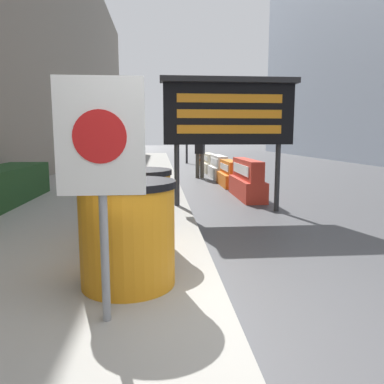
% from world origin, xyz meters
% --- Properties ---
extents(ground_plane, '(120.00, 120.00, 0.00)m').
position_xyz_m(ground_plane, '(0.00, 0.00, 0.00)').
color(ground_plane, '#474749').
extents(building_left_facade, '(0.40, 50.40, 10.99)m').
position_xyz_m(building_left_facade, '(-4.50, 9.80, 5.50)').
color(building_left_facade, gray).
rests_on(building_left_facade, ground_plane).
extents(barrel_drum_foreground, '(0.87, 0.87, 0.94)m').
position_xyz_m(barrel_drum_foreground, '(-0.85, 0.76, 0.62)').
color(barrel_drum_foreground, orange).
rests_on(barrel_drum_foreground, sidewalk_left).
extents(barrel_drum_middle, '(0.87, 0.87, 0.94)m').
position_xyz_m(barrel_drum_middle, '(-0.85, 1.88, 0.62)').
color(barrel_drum_middle, orange).
rests_on(barrel_drum_middle, sidewalk_left).
extents(warning_sign, '(0.60, 0.08, 1.73)m').
position_xyz_m(warning_sign, '(-0.96, 0.07, 1.35)').
color(warning_sign, gray).
rests_on(warning_sign, sidewalk_left).
extents(message_board, '(2.60, 0.36, 2.56)m').
position_xyz_m(message_board, '(0.76, 4.63, 1.92)').
color(message_board, '#28282B').
rests_on(message_board, ground_plane).
extents(jersey_barrier_red_striped, '(0.51, 2.02, 0.93)m').
position_xyz_m(jersey_barrier_red_striped, '(1.54, 6.31, 0.41)').
color(jersey_barrier_red_striped, red).
rests_on(jersey_barrier_red_striped, ground_plane).
extents(jersey_barrier_orange_near, '(0.55, 1.66, 0.76)m').
position_xyz_m(jersey_barrier_orange_near, '(1.54, 8.52, 0.33)').
color(jersey_barrier_orange_near, orange).
rests_on(jersey_barrier_orange_near, ground_plane).
extents(jersey_barrier_white, '(0.54, 1.89, 0.81)m').
position_xyz_m(jersey_barrier_white, '(1.54, 10.66, 0.35)').
color(jersey_barrier_white, silver).
rests_on(jersey_barrier_white, ground_plane).
extents(jersey_barrier_cream, '(0.57, 2.14, 0.76)m').
position_xyz_m(jersey_barrier_cream, '(1.54, 13.20, 0.33)').
color(jersey_barrier_cream, beige).
rests_on(jersey_barrier_cream, ground_plane).
extents(traffic_cone_near, '(0.41, 0.41, 0.73)m').
position_xyz_m(traffic_cone_near, '(1.53, 16.39, 0.36)').
color(traffic_cone_near, black).
rests_on(traffic_cone_near, ground_plane).
extents(traffic_cone_mid, '(0.36, 0.36, 0.64)m').
position_xyz_m(traffic_cone_mid, '(2.66, 12.74, 0.31)').
color(traffic_cone_mid, black).
rests_on(traffic_cone_mid, ground_plane).
extents(traffic_cone_far, '(0.37, 0.37, 0.66)m').
position_xyz_m(traffic_cone_far, '(1.52, 6.81, 0.32)').
color(traffic_cone_far, black).
rests_on(traffic_cone_far, ground_plane).
extents(traffic_light_near_curb, '(0.28, 0.45, 4.06)m').
position_xyz_m(traffic_light_near_curb, '(0.94, 17.96, 2.94)').
color(traffic_light_near_curb, '#2D2D30').
rests_on(traffic_light_near_curb, ground_plane).
extents(pedestrian_worker, '(0.41, 0.53, 1.80)m').
position_xyz_m(pedestrian_worker, '(0.88, 10.73, 1.06)').
color(pedestrian_worker, '#514C42').
rests_on(pedestrian_worker, ground_plane).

